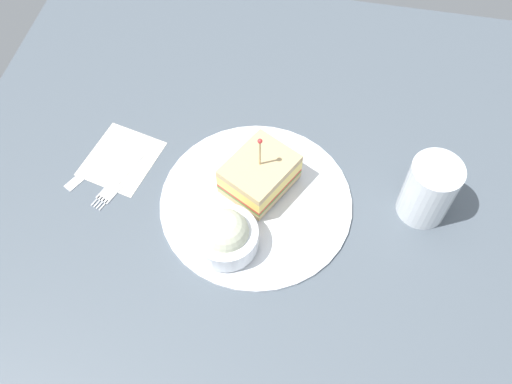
% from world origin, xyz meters
% --- Properties ---
extents(ground_plane, '(0.95, 0.95, 0.02)m').
position_xyz_m(ground_plane, '(0.00, 0.00, -0.01)').
color(ground_plane, '#4C5660').
extents(plate, '(0.28, 0.28, 0.01)m').
position_xyz_m(plate, '(0.00, 0.00, 0.00)').
color(plate, white).
rests_on(plate, ground_plane).
extents(sandwich_half_center, '(0.12, 0.12, 0.11)m').
position_xyz_m(sandwich_half_center, '(-0.03, 0.00, 0.04)').
color(sandwich_half_center, tan).
rests_on(sandwich_half_center, plate).
extents(coleslaw_bowl, '(0.09, 0.09, 0.06)m').
position_xyz_m(coleslaw_bowl, '(0.08, -0.03, 0.03)').
color(coleslaw_bowl, white).
rests_on(coleslaw_bowl, plate).
extents(drink_glass, '(0.07, 0.07, 0.10)m').
position_xyz_m(drink_glass, '(-0.04, 0.24, 0.05)').
color(drink_glass, gold).
rests_on(drink_glass, ground_plane).
extents(napkin, '(0.13, 0.12, 0.00)m').
position_xyz_m(napkin, '(-0.04, -0.22, 0.00)').
color(napkin, beige).
rests_on(napkin, ground_plane).
extents(fork, '(0.12, 0.06, 0.00)m').
position_xyz_m(fork, '(0.01, -0.21, 0.00)').
color(fork, silver).
rests_on(fork, ground_plane).
extents(knife, '(0.11, 0.07, 0.00)m').
position_xyz_m(knife, '(-0.02, -0.26, 0.00)').
color(knife, silver).
rests_on(knife, ground_plane).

